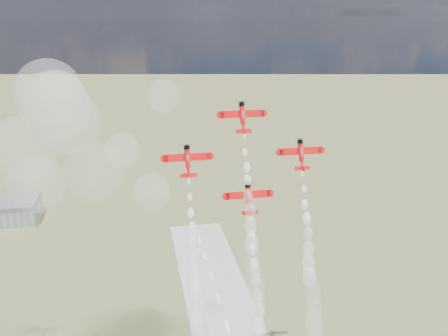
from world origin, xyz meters
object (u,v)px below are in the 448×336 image
object	(u,v)px
plane_lead	(243,117)
plane_slot	(249,198)
plane_left	(188,160)
plane_right	(301,154)

from	to	relation	value
plane_lead	plane_slot	world-z (taller)	plane_lead
plane_left	plane_slot	distance (m)	19.41
plane_left	plane_lead	bearing A→B (deg)	14.68
plane_left	plane_slot	world-z (taller)	plane_left
plane_right	plane_slot	xyz separation A→B (m)	(-15.90, -4.17, -10.32)
plane_right	plane_left	bearing A→B (deg)	180.00
plane_lead	plane_slot	xyz separation A→B (m)	(0.00, -8.33, -20.65)
plane_lead	plane_slot	distance (m)	22.26
plane_lead	plane_right	bearing A→B (deg)	-14.68
plane_lead	plane_right	size ratio (longest dim) A/B	1.00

